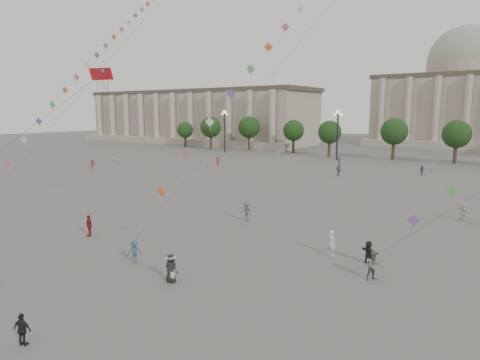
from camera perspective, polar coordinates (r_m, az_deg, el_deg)
The scene contains 25 objects.
ground at distance 28.06m, azimuth -14.54°, elevation -12.68°, with size 360.00×360.00×0.00m, color #5E5A58.
hall_west at distance 145.87m, azimuth -5.94°, elevation 8.36°, with size 84.00×26.22×17.20m.
hall_central at distance 147.41m, azimuth 27.38°, elevation 9.66°, with size 48.30×34.30×35.50m.
tree_row at distance 96.98m, azimuth 22.93°, elevation 5.53°, with size 137.12×5.12×8.00m.
lamp_post_far_west at distance 108.46m, azimuth -2.08°, elevation 7.58°, with size 2.00×0.90×10.65m.
lamp_post_mid_west at distance 93.61m, azimuth 12.90°, elevation 7.11°, with size 2.00×0.90×10.65m.
person_crowd_0 at distance 76.01m, azimuth 23.07°, elevation 1.23°, with size 0.94×0.39×1.60m, color navy.
person_crowd_1 at distance 91.62m, azimuth -16.37°, elevation 2.88°, with size 0.87×0.68×1.79m, color beige.
person_crowd_2 at distance 81.18m, azimuth -19.07°, elevation 2.00°, with size 1.17×0.67×1.82m, color maroon.
person_crowd_3 at distance 30.83m, azimuth 16.77°, elevation -9.20°, with size 1.47×0.47×1.59m, color black.
person_crowd_4 at distance 79.26m, azimuth 24.13°, elevation 1.48°, with size 1.54×0.49×1.66m, color silver.
person_crowd_6 at distance 40.46m, azimuth 0.89°, elevation -4.20°, with size 1.23×0.71×1.91m, color #57575B.
person_crowd_7 at distance 46.44m, azimuth 27.64°, elevation -3.69°, with size 1.52×0.48×1.64m, color silver.
person_crowd_10 at distance 97.97m, azimuth 5.15°, elevation 3.54°, with size 0.58×0.38×1.59m, color beige.
person_crowd_12 at distance 70.97m, azimuth 13.01°, elevation 1.26°, with size 1.57×0.50×1.69m, color slate.
person_crowd_13 at distance 31.71m, azimuth 12.13°, elevation -8.18°, with size 0.70×0.46×1.92m, color silver.
person_crowd_16 at distance 84.42m, azimuth 13.07°, elevation 2.50°, with size 1.03×0.43×1.76m, color slate.
person_crowd_17 at distance 80.37m, azimuth -2.95°, elevation 2.47°, with size 1.26×0.72×1.95m, color brown.
person_crowd_19 at distance 37.91m, azimuth -19.48°, elevation -5.74°, with size 1.05×0.44×1.80m, color maroon.
tourist_4 at distance 22.21m, azimuth -27.03°, elevation -17.35°, with size 0.88×0.37×1.50m, color black.
kite_flyer_1 at distance 30.58m, azimuth -13.89°, elevation -9.25°, with size 1.01×0.58×1.57m, color #324C70.
kite_flyer_2 at distance 28.03m, azimuth 17.41°, elevation -10.83°, with size 0.89×0.69×1.83m, color slate.
hat_person at distance 26.80m, azimuth -9.20°, elevation -11.46°, with size 0.89×0.61×1.76m.
dragon_kite at distance 40.82m, azimuth -18.21°, elevation 12.17°, with size 2.25×9.70×21.78m.
kite_train_west at distance 66.56m, azimuth -14.62°, elevation 19.14°, with size 24.49×52.87×70.72m.
Camera 1 is at (20.01, -16.77, 10.29)m, focal length 32.00 mm.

